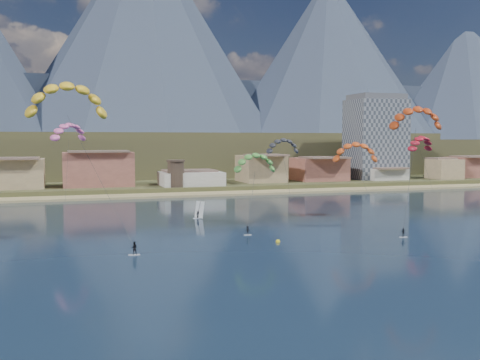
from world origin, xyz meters
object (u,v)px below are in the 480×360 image
object	(u,v)px
kitesurfer_yellow	(67,95)
windsurfer	(199,213)
kitesurfer_orange	(416,115)
watchtower	(176,173)
apartment_tower	(376,137)
buoy	(278,242)
kitesurfer_green	(255,160)

from	to	relation	value
kitesurfer_yellow	windsurfer	distance (m)	42.63
kitesurfer_yellow	kitesurfer_orange	distance (m)	61.98
watchtower	windsurfer	size ratio (longest dim) A/B	2.34
windsurfer	apartment_tower	bearing A→B (deg)	39.38
apartment_tower	watchtower	distance (m)	82.02
windsurfer	kitesurfer_orange	bearing A→B (deg)	-37.87
kitesurfer_yellow	buoy	size ratio (longest dim) A/B	39.03
watchtower	buoy	size ratio (longest dim) A/B	11.93
kitesurfer_orange	windsurfer	xyz separation A→B (m)	(-34.99, 27.22, -20.39)
kitesurfer_yellow	buoy	xyz separation A→B (m)	(32.73, -7.43, -23.79)
apartment_tower	windsurfer	size ratio (longest dim) A/B	8.72
apartment_tower	buoy	xyz separation A→B (m)	(-80.45, -102.34, -17.70)
windsurfer	buoy	bearing A→B (deg)	-79.43
watchtower	kitesurfer_yellow	world-z (taller)	kitesurfer_yellow
kitesurfer_yellow	kitesurfer_orange	xyz separation A→B (m)	(61.85, -3.16, -2.36)
kitesurfer_orange	windsurfer	bearing A→B (deg)	142.13
buoy	watchtower	bearing A→B (deg)	89.71
apartment_tower	buoy	world-z (taller)	apartment_tower
watchtower	windsurfer	world-z (taller)	watchtower
kitesurfer_yellow	kitesurfer_green	bearing A→B (deg)	20.31
windsurfer	buoy	xyz separation A→B (m)	(5.87, -31.49, -1.04)
apartment_tower	buoy	bearing A→B (deg)	-128.17
apartment_tower	kitesurfer_green	world-z (taller)	apartment_tower
kitesurfer_green	buoy	world-z (taller)	kitesurfer_green
watchtower	kitesurfer_green	xyz separation A→B (m)	(2.78, -67.61, 6.46)
kitesurfer_orange	windsurfer	size ratio (longest dim) A/B	6.62
kitesurfer_yellow	watchtower	bearing A→B (deg)	67.70
apartment_tower	kitesurfer_green	distance (m)	112.46
kitesurfer_green	windsurfer	size ratio (longest dim) A/B	4.85
apartment_tower	kitesurfer_yellow	xyz separation A→B (m)	(-113.18, -94.91, 6.09)
kitesurfer_orange	kitesurfer_yellow	bearing A→B (deg)	177.08
kitesurfer_orange	buoy	bearing A→B (deg)	-171.65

